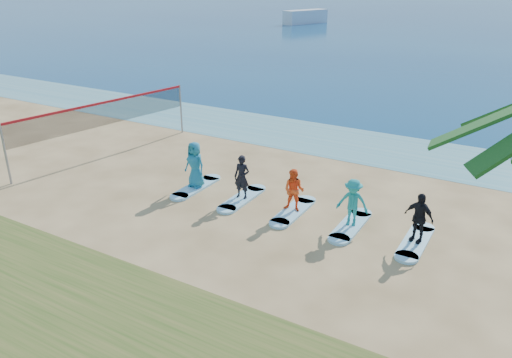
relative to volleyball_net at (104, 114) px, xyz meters
The scene contains 14 objects.
ground 9.16m from the volleyball_net, 22.23° to the right, with size 600.00×600.00×0.00m, color tan.
shallow_water 11.09m from the volleyball_net, 40.59° to the left, with size 600.00×600.00×0.00m, color teal.
volleyball_net is the anchor object (origin of this frame).
boat_offshore_a 64.32m from the volleyball_net, 107.10° to the left, with size 2.22×7.94×2.11m, color silver.
surfboard_0 6.17m from the volleyball_net, 10.54° to the right, with size 0.70×2.20×0.09m, color #94D3E6.
student_0 5.96m from the volleyball_net, 10.54° to the right, with size 0.87×0.57×1.78m, color teal.
surfboard_1 8.17m from the volleyball_net, ahead, with size 0.70×2.20×0.09m, color #94D3E6.
student_1 8.02m from the volleyball_net, ahead, with size 0.59×0.39×1.62m, color black.
surfboard_2 10.22m from the volleyball_net, ahead, with size 0.70×2.20×0.09m, color #94D3E6.
student_2 10.10m from the volleyball_net, ahead, with size 0.73×0.57×1.51m, color #FF511A.
surfboard_3 12.28m from the volleyball_net, ahead, with size 0.70×2.20×0.09m, color #94D3E6.
student_3 12.18m from the volleyball_net, ahead, with size 1.03×0.59×1.60m, color teal.
surfboard_4 14.35m from the volleyball_net, ahead, with size 0.70×2.20×0.09m, color #94D3E6.
student_4 14.27m from the volleyball_net, ahead, with size 0.93×0.39×1.59m, color black.
Camera 1 is at (8.45, -11.81, 7.76)m, focal length 35.00 mm.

